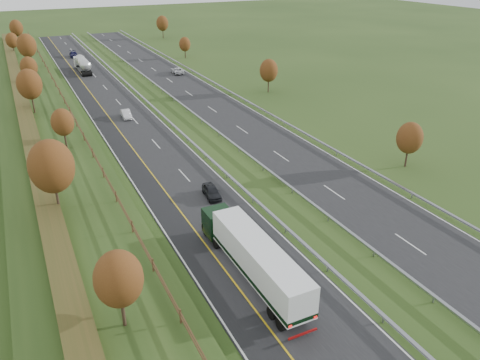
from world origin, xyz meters
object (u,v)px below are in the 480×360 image
object	(u,v)px
car_small_far	(74,54)
box_lorry	(253,256)
car_dark_near	(212,191)
road_tanker	(82,64)
car_silver_mid	(126,114)
car_oncoming	(177,71)

from	to	relation	value
car_small_far	box_lorry	bearing A→B (deg)	-87.23
car_dark_near	box_lorry	bearing A→B (deg)	-93.33
box_lorry	car_dark_near	bearing A→B (deg)	79.91
road_tanker	car_small_far	bearing A→B (deg)	88.02
road_tanker	car_silver_mid	distance (m)	38.99
box_lorry	car_small_far	distance (m)	106.49
car_dark_near	car_small_far	world-z (taller)	car_small_far
road_tanker	car_dark_near	world-z (taller)	road_tanker
car_small_far	car_dark_near	bearing A→B (deg)	-85.61
box_lorry	car_silver_mid	size ratio (longest dim) A/B	4.06
road_tanker	car_small_far	world-z (taller)	road_tanker
car_dark_near	car_silver_mid	size ratio (longest dim) A/B	0.96
road_tanker	car_silver_mid	size ratio (longest dim) A/B	2.79
box_lorry	road_tanker	xyz separation A→B (m)	(0.30, 86.97, -0.47)
car_dark_near	car_silver_mid	distance (m)	32.77
box_lorry	car_dark_near	distance (m)	15.60
car_dark_near	car_small_far	size ratio (longest dim) A/B	0.79
car_dark_near	car_oncoming	world-z (taller)	car_oncoming
car_small_far	car_oncoming	distance (m)	36.18
box_lorry	car_oncoming	xyz separation A→B (m)	(19.59, 75.46, -1.60)
car_silver_mid	car_small_far	distance (m)	58.47
box_lorry	road_tanker	world-z (taller)	box_lorry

